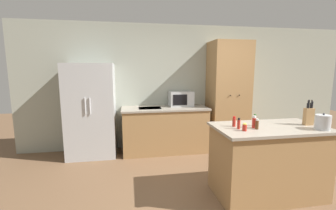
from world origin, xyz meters
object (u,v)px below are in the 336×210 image
microwave (181,99)px  spice_bottle_amber_oil (234,122)px  knife_block (309,116)px  spice_bottle_short_red (257,124)px  spice_bottle_tall_dark (245,127)px  spice_bottle_orange_cap (255,120)px  kettle (323,122)px  pantry_cabinet (228,96)px  spice_bottle_pale_salt (254,122)px  refrigerator (91,111)px  spice_bottle_green_herb (239,124)px

microwave → spice_bottle_amber_oil: (0.25, -1.92, -0.06)m
knife_block → spice_bottle_short_red: (-0.79, -0.08, -0.06)m
knife_block → spice_bottle_tall_dark: bearing=-172.7°
spice_bottle_tall_dark → spice_bottle_amber_oil: size_ratio=0.69×
microwave → spice_bottle_orange_cap: microwave is taller
kettle → pantry_cabinet: bearing=96.8°
spice_bottle_short_red → spice_bottle_pale_salt: size_ratio=0.85×
refrigerator → knife_block: (3.05, -1.88, 0.17)m
pantry_cabinet → spice_bottle_green_herb: size_ratio=16.13×
refrigerator → pantry_cabinet: 2.80m
knife_block → pantry_cabinet: bearing=97.7°
spice_bottle_tall_dark → spice_bottle_pale_salt: (0.19, 0.11, 0.03)m
spice_bottle_amber_oil → spice_bottle_green_herb: (0.00, -0.12, 0.00)m
pantry_cabinet → spice_bottle_amber_oil: bearing=-112.4°
spice_bottle_short_red → kettle: kettle is taller
spice_bottle_pale_salt → microwave: bearing=103.1°
spice_bottle_amber_oil → spice_bottle_pale_salt: bearing=-25.6°
spice_bottle_orange_cap → kettle: (0.71, -0.32, 0.02)m
spice_bottle_tall_dark → kettle: bearing=-6.3°
spice_bottle_pale_salt → spice_bottle_orange_cap: spice_bottle_pale_salt is taller
pantry_cabinet → kettle: bearing=-83.2°
spice_bottle_green_herb → kettle: bearing=-11.5°
spice_bottle_tall_dark → spice_bottle_short_red: (0.19, 0.05, 0.02)m
spice_bottle_amber_oil → spice_bottle_orange_cap: bearing=-1.3°
pantry_cabinet → microwave: bearing=173.7°
refrigerator → spice_bottle_orange_cap: refrigerator is taller
refrigerator → kettle: bearing=-34.8°
knife_block → spice_bottle_tall_dark: size_ratio=3.64×
spice_bottle_orange_cap → knife_block: bearing=-7.0°
knife_block → spice_bottle_pale_salt: knife_block is taller
spice_bottle_short_red → spice_bottle_orange_cap: (0.07, 0.16, 0.01)m
pantry_cabinet → knife_block: pantry_cabinet is taller
kettle → spice_bottle_pale_salt: bearing=164.2°
spice_bottle_green_herb → spice_bottle_orange_cap: spice_bottle_orange_cap is taller
kettle → microwave: bearing=119.1°
spice_bottle_short_red → spice_bottle_amber_oil: 0.28m
spice_bottle_orange_cap → refrigerator: bearing=142.4°
microwave → spice_bottle_short_red: 2.14m
microwave → spice_bottle_amber_oil: bearing=-82.6°
refrigerator → spice_bottle_short_red: 3.00m
refrigerator → spice_bottle_amber_oil: 2.72m
spice_bottle_tall_dark → spice_bottle_orange_cap: (0.25, 0.21, 0.03)m
pantry_cabinet → spice_bottle_short_red: (-0.53, -1.98, -0.12)m
spice_bottle_short_red → spice_bottle_amber_oil: bearing=142.0°
spice_bottle_amber_oil → spice_bottle_pale_salt: (0.22, -0.11, 0.01)m
spice_bottle_tall_dark → kettle: (0.97, -0.11, 0.05)m
microwave → pantry_cabinet: bearing=-6.3°
refrigerator → spice_bottle_tall_dark: size_ratio=19.28×
refrigerator → pantry_cabinet: pantry_cabinet is taller
kettle → knife_block: bearing=89.0°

